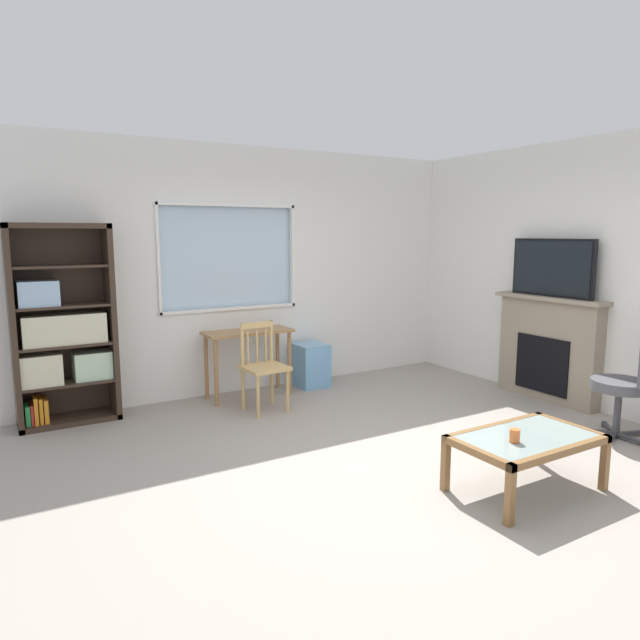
{
  "coord_description": "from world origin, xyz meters",
  "views": [
    {
      "loc": [
        -2.65,
        -3.42,
        1.8
      ],
      "look_at": [
        -0.05,
        0.96,
        1.02
      ],
      "focal_mm": 31.75,
      "sensor_mm": 36.0,
      "label": 1
    }
  ],
  "objects_px": {
    "wooden_chair": "(263,366)",
    "coffee_table": "(526,443)",
    "desk_under_window": "(248,343)",
    "office_chair": "(631,379)",
    "sippy_cup": "(515,436)",
    "plastic_drawer_unit": "(310,365)",
    "fireplace": "(548,348)",
    "bookshelf": "(61,333)",
    "tv": "(552,268)"
  },
  "relations": [
    {
      "from": "wooden_chair",
      "to": "coffee_table",
      "type": "xyz_separation_m",
      "value": [
        0.8,
        -2.62,
        -0.12
      ]
    },
    {
      "from": "desk_under_window",
      "to": "coffee_table",
      "type": "bearing_deg",
      "value": -76.72
    },
    {
      "from": "desk_under_window",
      "to": "office_chair",
      "type": "height_order",
      "value": "office_chair"
    },
    {
      "from": "sippy_cup",
      "to": "wooden_chair",
      "type": "bearing_deg",
      "value": 103.23
    },
    {
      "from": "desk_under_window",
      "to": "wooden_chair",
      "type": "relative_size",
      "value": 1.07
    },
    {
      "from": "plastic_drawer_unit",
      "to": "fireplace",
      "type": "distance_m",
      "value": 2.67
    },
    {
      "from": "fireplace",
      "to": "plastic_drawer_unit",
      "type": "bearing_deg",
      "value": 137.04
    },
    {
      "from": "bookshelf",
      "to": "tv",
      "type": "relative_size",
      "value": 1.94
    },
    {
      "from": "plastic_drawer_unit",
      "to": "coffee_table",
      "type": "bearing_deg",
      "value": -91.36
    },
    {
      "from": "coffee_table",
      "to": "sippy_cup",
      "type": "bearing_deg",
      "value": -166.92
    },
    {
      "from": "plastic_drawer_unit",
      "to": "office_chair",
      "type": "height_order",
      "value": "office_chair"
    },
    {
      "from": "coffee_table",
      "to": "office_chair",
      "type": "bearing_deg",
      "value": 7.43
    },
    {
      "from": "bookshelf",
      "to": "fireplace",
      "type": "bearing_deg",
      "value": -22.04
    },
    {
      "from": "fireplace",
      "to": "sippy_cup",
      "type": "height_order",
      "value": "fireplace"
    },
    {
      "from": "bookshelf",
      "to": "plastic_drawer_unit",
      "type": "height_order",
      "value": "bookshelf"
    },
    {
      "from": "fireplace",
      "to": "tv",
      "type": "relative_size",
      "value": 1.31
    },
    {
      "from": "desk_under_window",
      "to": "plastic_drawer_unit",
      "type": "height_order",
      "value": "desk_under_window"
    },
    {
      "from": "office_chair",
      "to": "wooden_chair",
      "type": "bearing_deg",
      "value": 134.63
    },
    {
      "from": "desk_under_window",
      "to": "tv",
      "type": "height_order",
      "value": "tv"
    },
    {
      "from": "plastic_drawer_unit",
      "to": "fireplace",
      "type": "bearing_deg",
      "value": -42.96
    },
    {
      "from": "office_chair",
      "to": "coffee_table",
      "type": "distance_m",
      "value": 1.61
    },
    {
      "from": "sippy_cup",
      "to": "fireplace",
      "type": "bearing_deg",
      "value": 32.98
    },
    {
      "from": "fireplace",
      "to": "wooden_chair",
      "type": "bearing_deg",
      "value": 156.21
    },
    {
      "from": "coffee_table",
      "to": "sippy_cup",
      "type": "distance_m",
      "value": 0.21
    },
    {
      "from": "wooden_chair",
      "to": "office_chair",
      "type": "relative_size",
      "value": 0.9
    },
    {
      "from": "desk_under_window",
      "to": "fireplace",
      "type": "xyz_separation_m",
      "value": [
        2.75,
        -1.75,
        -0.04
      ]
    },
    {
      "from": "office_chair",
      "to": "tv",
      "type": "bearing_deg",
      "value": 70.59
    },
    {
      "from": "desk_under_window",
      "to": "fireplace",
      "type": "distance_m",
      "value": 3.26
    },
    {
      "from": "desk_under_window",
      "to": "wooden_chair",
      "type": "bearing_deg",
      "value": -96.8
    },
    {
      "from": "wooden_chair",
      "to": "tv",
      "type": "relative_size",
      "value": 0.92
    },
    {
      "from": "bookshelf",
      "to": "tv",
      "type": "distance_m",
      "value": 4.99
    },
    {
      "from": "desk_under_window",
      "to": "fireplace",
      "type": "bearing_deg",
      "value": -32.51
    },
    {
      "from": "bookshelf",
      "to": "fireplace",
      "type": "height_order",
      "value": "bookshelf"
    },
    {
      "from": "plastic_drawer_unit",
      "to": "sippy_cup",
      "type": "relative_size",
      "value": 5.65
    },
    {
      "from": "coffee_table",
      "to": "sippy_cup",
      "type": "height_order",
      "value": "sippy_cup"
    },
    {
      "from": "tv",
      "to": "plastic_drawer_unit",
      "type": "bearing_deg",
      "value": 136.77
    },
    {
      "from": "bookshelf",
      "to": "sippy_cup",
      "type": "relative_size",
      "value": 21.05
    },
    {
      "from": "bookshelf",
      "to": "wooden_chair",
      "type": "distance_m",
      "value": 1.94
    },
    {
      "from": "tv",
      "to": "coffee_table",
      "type": "height_order",
      "value": "tv"
    },
    {
      "from": "wooden_chair",
      "to": "sippy_cup",
      "type": "relative_size",
      "value": 10.0
    },
    {
      "from": "plastic_drawer_unit",
      "to": "tv",
      "type": "relative_size",
      "value": 0.52
    },
    {
      "from": "wooden_chair",
      "to": "coffee_table",
      "type": "height_order",
      "value": "wooden_chair"
    },
    {
      "from": "wooden_chair",
      "to": "fireplace",
      "type": "relative_size",
      "value": 0.7
    },
    {
      "from": "sippy_cup",
      "to": "office_chair",
      "type": "bearing_deg",
      "value": 8.0
    },
    {
      "from": "fireplace",
      "to": "coffee_table",
      "type": "relative_size",
      "value": 1.26
    },
    {
      "from": "fireplace",
      "to": "office_chair",
      "type": "xyz_separation_m",
      "value": [
        -0.43,
        -1.17,
        -0.02
      ]
    },
    {
      "from": "plastic_drawer_unit",
      "to": "tv",
      "type": "distance_m",
      "value": 2.89
    },
    {
      "from": "bookshelf",
      "to": "wooden_chair",
      "type": "height_order",
      "value": "bookshelf"
    },
    {
      "from": "sippy_cup",
      "to": "desk_under_window",
      "type": "bearing_deg",
      "value": 100.07
    },
    {
      "from": "sippy_cup",
      "to": "coffee_table",
      "type": "bearing_deg",
      "value": 13.08
    }
  ]
}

